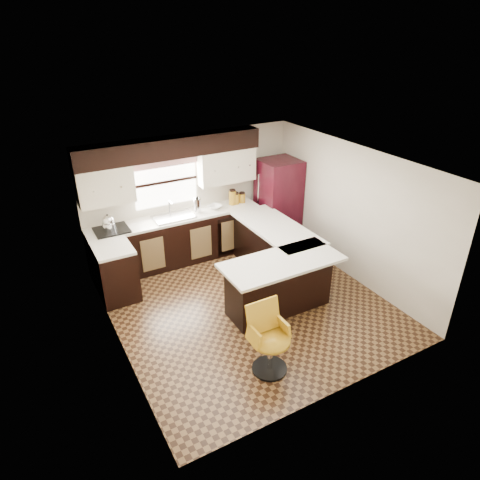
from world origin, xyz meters
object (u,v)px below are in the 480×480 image
refrigerator (278,202)px  bar_chair (271,341)px  peninsula_return (279,285)px  peninsula_long (273,252)px

refrigerator → bar_chair: refrigerator is taller
peninsula_return → bar_chair: bar_chair is taller
peninsula_return → bar_chair: (-0.87, -1.10, 0.04)m
peninsula_long → peninsula_return: bearing=-118.3°
peninsula_long → bar_chair: 2.50m
peninsula_long → bar_chair: (-1.39, -2.08, 0.04)m
peninsula_return → refrigerator: 2.47m
peninsula_long → peninsula_return: size_ratio=1.18×
peninsula_return → bar_chair: size_ratio=1.68×
peninsula_long → bar_chair: bar_chair is taller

